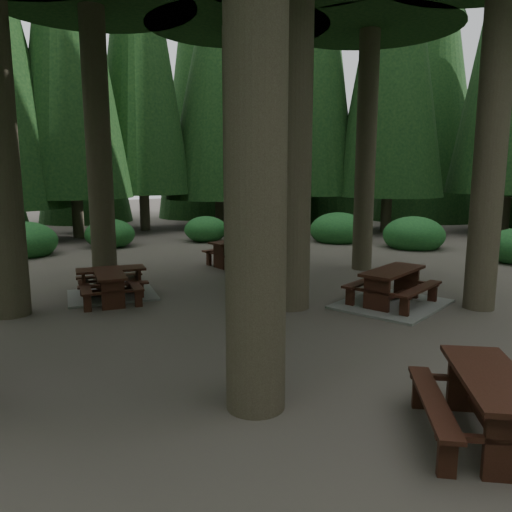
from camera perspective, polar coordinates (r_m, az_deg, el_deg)
ground at (r=10.60m, az=1.49°, el=-6.81°), size 80.00×80.00×0.00m
picnic_table_a at (r=11.73m, az=15.28°, el=-4.07°), size 2.77×2.43×0.83m
picnic_table_b at (r=12.01m, az=-16.40°, el=-2.91°), size 1.73×1.94×0.71m
picnic_table_c at (r=12.61m, az=-16.15°, el=-3.45°), size 2.46×2.23×0.69m
picnic_table_d at (r=15.90m, az=-1.96°, el=0.79°), size 1.91×1.56×0.81m
picnic_table_e at (r=6.34m, az=25.26°, el=-14.44°), size 2.37×2.35×0.80m
shrub_ring at (r=11.49m, az=1.73°, el=-3.43°), size 23.86×24.64×1.49m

